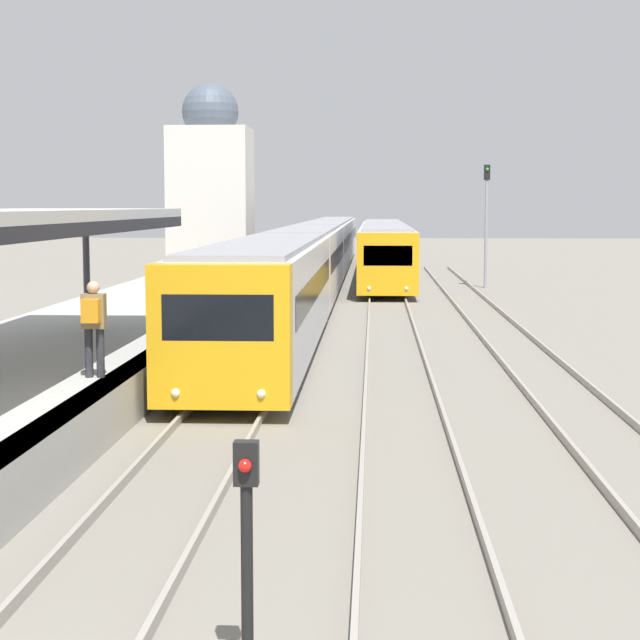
{
  "coord_description": "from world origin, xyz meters",
  "views": [
    {
      "loc": [
        2.71,
        -5.7,
        3.86
      ],
      "look_at": [
        1.64,
        15.69,
        1.55
      ],
      "focal_mm": 60.0,
      "sensor_mm": 36.0,
      "label": 1
    }
  ],
  "objects_px": {
    "person_on_platform": "(93,321)",
    "signal_mast_far": "(486,212)",
    "train_far": "(384,246)",
    "signal_post_near": "(247,533)",
    "train_near": "(317,251)"
  },
  "relations": [
    {
      "from": "train_far",
      "to": "signal_post_near",
      "type": "relative_size",
      "value": 16.63
    },
    {
      "from": "person_on_platform",
      "to": "signal_post_near",
      "type": "xyz_separation_m",
      "value": [
        3.78,
        -9.59,
        -0.67
      ]
    },
    {
      "from": "train_near",
      "to": "signal_mast_far",
      "type": "height_order",
      "value": "signal_mast_far"
    },
    {
      "from": "signal_mast_far",
      "to": "signal_post_near",
      "type": "bearing_deg",
      "value": -98.48
    },
    {
      "from": "signal_post_near",
      "to": "signal_mast_far",
      "type": "bearing_deg",
      "value": 81.52
    },
    {
      "from": "person_on_platform",
      "to": "train_far",
      "type": "relative_size",
      "value": 0.05
    },
    {
      "from": "signal_mast_far",
      "to": "train_near",
      "type": "bearing_deg",
      "value": 171.43
    },
    {
      "from": "signal_post_near",
      "to": "train_near",
      "type": "bearing_deg",
      "value": 92.26
    },
    {
      "from": "person_on_platform",
      "to": "signal_mast_far",
      "type": "height_order",
      "value": "signal_mast_far"
    },
    {
      "from": "signal_post_near",
      "to": "signal_mast_far",
      "type": "xyz_separation_m",
      "value": [
        6.24,
        41.87,
        2.33
      ]
    },
    {
      "from": "signal_mast_far",
      "to": "person_on_platform",
      "type": "bearing_deg",
      "value": -107.25
    },
    {
      "from": "train_near",
      "to": "train_far",
      "type": "bearing_deg",
      "value": 66.12
    },
    {
      "from": "signal_mast_far",
      "to": "train_far",
      "type": "bearing_deg",
      "value": 118.47
    },
    {
      "from": "train_near",
      "to": "signal_post_near",
      "type": "xyz_separation_m",
      "value": [
        1.7,
        -43.06,
        -0.42
      ]
    },
    {
      "from": "person_on_platform",
      "to": "signal_post_near",
      "type": "bearing_deg",
      "value": -68.5
    }
  ]
}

